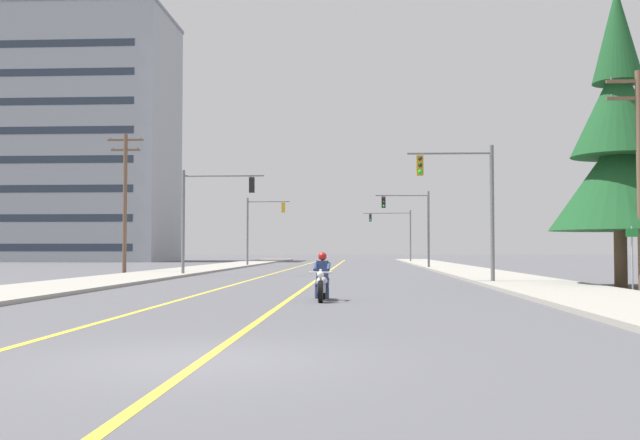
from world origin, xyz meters
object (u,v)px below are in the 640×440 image
traffic_signal_far_right (396,227)px  utility_pole_left_near (125,198)px  traffic_signal_near_right (468,194)px  apartment_building_far_left_block (63,138)px  conifer_tree_right_verge_near (619,148)px  motorcycle_with_rider (322,281)px  utility_pole_right_near (640,170)px  street_sign (632,251)px  traffic_signal_mid_left (259,222)px  traffic_signal_mid_right (413,218)px  traffic_signal_near_left (207,206)px

traffic_signal_far_right → utility_pole_left_near: (-19.45, -40.65, 0.72)m
traffic_signal_near_right → apartment_building_far_left_block: bearing=126.3°
conifer_tree_right_verge_near → motorcycle_with_rider: bearing=-144.7°
utility_pole_right_near → street_sign: 3.10m
traffic_signal_mid_left → utility_pole_left_near: 20.14m
conifer_tree_right_verge_near → traffic_signal_mid_right: bearing=102.7°
traffic_signal_near_right → street_sign: (5.15, -5.41, -2.53)m
traffic_signal_near_left → apartment_building_far_left_block: size_ratio=0.19×
traffic_signal_near_left → conifer_tree_right_verge_near: (19.56, -11.85, 1.59)m
apartment_building_far_left_block → traffic_signal_mid_right: bearing=-38.0°
traffic_signal_mid_left → traffic_signal_far_right: size_ratio=1.00×
utility_pole_right_near → traffic_signal_far_right: bearing=96.0°
conifer_tree_right_verge_near → apartment_building_far_left_block: size_ratio=0.39×
utility_pole_left_near → conifer_tree_right_verge_near: 30.15m
motorcycle_with_rider → street_sign: street_sign is taller
utility_pole_left_near → traffic_signal_near_left: bearing=-32.2°
traffic_signal_mid_right → traffic_signal_mid_left: bearing=152.9°
traffic_signal_mid_right → street_sign: size_ratio=2.58×
traffic_signal_far_right → conifer_tree_right_verge_near: size_ratio=0.50×
traffic_signal_mid_right → traffic_signal_mid_left: size_ratio=1.00×
apartment_building_far_left_block → street_sign: (48.53, -64.50, -14.49)m
conifer_tree_right_verge_near → utility_pole_left_near: bearing=148.6°
utility_pole_right_near → apartment_building_far_left_block: size_ratio=0.26×
traffic_signal_near_left → traffic_signal_far_right: same height
traffic_signal_mid_left → street_sign: 42.45m
traffic_signal_near_left → utility_pole_left_near: size_ratio=0.69×
traffic_signal_near_left → utility_pole_right_near: (19.46, -14.33, 0.43)m
traffic_signal_mid_right → street_sign: traffic_signal_mid_right is taller
traffic_signal_far_right → traffic_signal_near_right: bearing=-89.5°
traffic_signal_near_right → utility_pole_left_near: 23.96m
traffic_signal_near_right → motorcycle_with_rider: bearing=-119.0°
conifer_tree_right_verge_near → traffic_signal_near_right: bearing=156.8°
motorcycle_with_rider → traffic_signal_near_left: 21.90m
motorcycle_with_rider → traffic_signal_near_right: 12.79m
traffic_signal_near_left → street_sign: 24.18m
traffic_signal_far_right → apartment_building_far_left_block: 44.79m
traffic_signal_near_right → traffic_signal_mid_left: (-13.91, 32.44, 0.01)m
traffic_signal_far_right → traffic_signal_near_left: bearing=-106.6°
traffic_signal_mid_left → traffic_signal_near_left: bearing=-89.7°
motorcycle_with_rider → traffic_signal_far_right: (5.47, 64.66, 3.56)m
traffic_signal_mid_left → apartment_building_far_left_block: size_ratio=0.19×
traffic_signal_far_right → apartment_building_far_left_block: (-42.88, 5.20, 11.84)m
traffic_signal_near_left → traffic_signal_far_right: bearing=73.4°
traffic_signal_far_right → conifer_tree_right_verge_near: conifer_tree_right_verge_near is taller
traffic_signal_near_right → utility_pole_left_near: (-19.95, 13.25, 0.84)m
motorcycle_with_rider → conifer_tree_right_verge_near: (11.74, 8.30, 5.10)m
traffic_signal_mid_right → traffic_signal_far_right: (0.06, 28.29, 0.08)m
utility_pole_right_near → utility_pole_left_near: size_ratio=0.92×
traffic_signal_near_left → utility_pole_left_near: bearing=147.8°
motorcycle_with_rider → apartment_building_far_left_block: bearing=118.2°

